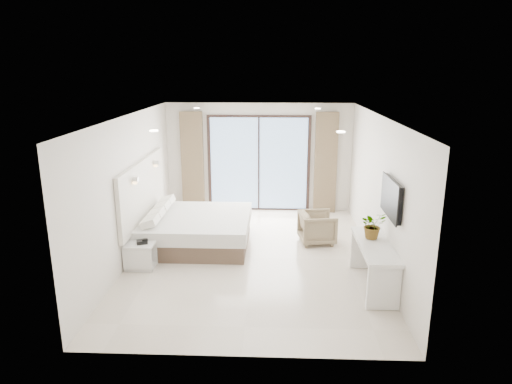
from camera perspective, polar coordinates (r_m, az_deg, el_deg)
ground at (r=8.85m, az=-0.37°, el=-8.21°), size 6.20×6.20×0.00m
room_shell at (r=9.13m, az=-1.40°, el=2.98°), size 4.62×6.22×2.72m
bed at (r=9.47m, az=-7.59°, el=-4.66°), size 2.18×2.07×0.75m
nightstand at (r=8.60m, az=-14.24°, el=-7.73°), size 0.52×0.42×0.47m
phone at (r=8.49m, az=-14.05°, el=-6.07°), size 0.23×0.21×0.06m
console_desk at (r=7.77m, az=14.57°, el=-7.68°), size 0.52×1.65×0.77m
plant at (r=7.86m, az=14.38°, el=-4.36°), size 0.56×0.59×0.36m
armchair at (r=9.55m, az=7.67°, el=-4.25°), size 0.74×0.78×0.71m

